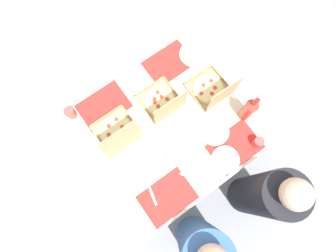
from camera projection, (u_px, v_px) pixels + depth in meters
name	position (u px, v px, depth m)	size (l,w,h in m)	color
ground_plane	(168.00, 144.00, 2.70)	(6.00, 6.00, 0.00)	gray
dining_table	(168.00, 129.00, 2.09)	(1.32, 1.11, 0.73)	#3F3328
placemat_near_left	(169.00, 63.00, 2.12)	(0.36, 0.26, 0.00)	red
placemat_near_right	(104.00, 106.00, 2.03)	(0.36, 0.26, 0.00)	red
placemat_far_left	(235.00, 147.00, 1.96)	(0.36, 0.26, 0.00)	red
placemat_far_right	(167.00, 197.00, 1.87)	(0.36, 0.26, 0.00)	red
pizza_box_corner_left	(162.00, 102.00, 1.99)	(0.27, 0.28, 0.31)	tan
pizza_box_edge_far	(118.00, 133.00, 1.93)	(0.28, 0.29, 0.32)	tan
pizza_box_corner_right	(212.00, 90.00, 2.02)	(0.27, 0.27, 0.31)	tan
plate_far_right	(225.00, 160.00, 1.93)	(0.20, 0.20, 0.03)	white
plate_near_left	(214.00, 132.00, 1.98)	(0.21, 0.21, 0.03)	white
plate_middle	(194.00, 54.00, 2.13)	(0.23, 0.23, 0.02)	white
soda_bottle	(249.00, 109.00, 1.89)	(0.09, 0.09, 0.32)	#B2382D
cup_red	(71.00, 113.00, 1.97)	(0.07, 0.07, 0.10)	#BF4742
cup_clear_left	(258.00, 142.00, 1.92)	(0.07, 0.07, 0.09)	#BF4742
condiment_bowl	(170.00, 161.00, 1.92)	(0.08, 0.08, 0.04)	white
fork_by_far_right	(151.00, 192.00, 1.88)	(0.19, 0.02, 0.01)	#B7B7BC
knife_by_near_left	(195.00, 178.00, 1.90)	(0.21, 0.02, 0.01)	#B7B7BC
diner_left_seat	(263.00, 195.00, 2.07)	(0.32, 0.32, 1.18)	black
diner_right_seat	(200.00, 244.00, 1.98)	(0.32, 0.32, 1.18)	#33598C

